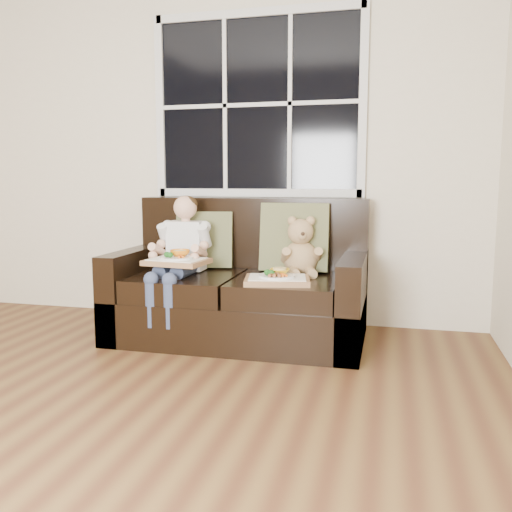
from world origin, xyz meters
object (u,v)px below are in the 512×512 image
(teddy_bear, at_px, (300,251))
(tray_left, at_px, (177,260))
(loveseat, at_px, (241,293))
(child, at_px, (181,247))
(tray_right, at_px, (277,278))

(teddy_bear, height_order, tray_left, teddy_bear)
(loveseat, xyz_separation_m, teddy_bear, (0.41, 0.04, 0.31))
(teddy_bear, distance_m, tray_left, 0.84)
(loveseat, bearing_deg, teddy_bear, 5.73)
(child, height_order, tray_left, child)
(tray_left, bearing_deg, loveseat, 48.60)
(child, relative_size, tray_right, 1.81)
(child, xyz_separation_m, teddy_bear, (0.81, 0.16, -0.02))
(child, distance_m, tray_left, 0.21)
(child, relative_size, teddy_bear, 1.98)
(loveseat, relative_size, teddy_bear, 4.09)
(loveseat, height_order, tray_left, loveseat)
(tray_right, bearing_deg, loveseat, 125.27)
(tray_right, bearing_deg, tray_left, 169.46)
(tray_left, bearing_deg, teddy_bear, 31.88)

